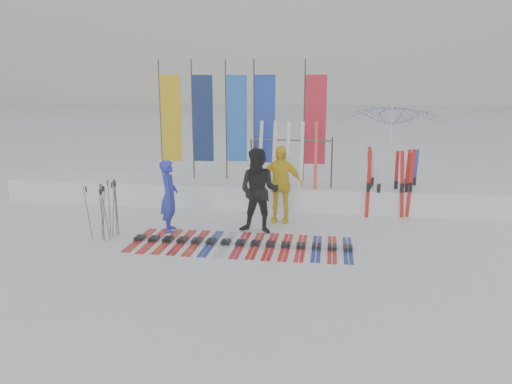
% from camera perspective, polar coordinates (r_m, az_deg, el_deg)
% --- Properties ---
extents(ground, '(120.00, 120.00, 0.00)m').
position_cam_1_polar(ground, '(9.14, -2.76, -8.28)').
color(ground, white).
rests_on(ground, ground).
extents(snow_bank, '(14.00, 1.60, 0.60)m').
position_cam_1_polar(snow_bank, '(13.41, 1.06, -0.10)').
color(snow_bank, white).
rests_on(snow_bank, ground).
extents(person_blue, '(0.50, 0.65, 1.58)m').
position_cam_1_polar(person_blue, '(11.05, -9.89, -0.46)').
color(person_blue, '#2030BA').
rests_on(person_blue, ground).
extents(person_black, '(0.98, 0.81, 1.85)m').
position_cam_1_polar(person_black, '(10.74, 0.34, 0.09)').
color(person_black, black).
rests_on(person_black, ground).
extents(person_yellow, '(1.06, 0.45, 1.81)m').
position_cam_1_polar(person_yellow, '(11.61, 2.74, 0.93)').
color(person_yellow, yellow).
rests_on(person_yellow, ground).
extents(tent_canopy, '(3.85, 3.88, 2.70)m').
position_cam_1_polar(tent_canopy, '(14.17, 14.99, 4.48)').
color(tent_canopy, white).
rests_on(tent_canopy, ground).
extents(ski_row, '(4.45, 1.70, 0.07)m').
position_cam_1_polar(ski_row, '(10.16, -1.77, -5.89)').
color(ski_row, '#B31D0E').
rests_on(ski_row, ground).
extents(pole_cluster, '(0.59, 0.75, 1.24)m').
position_cam_1_polar(pole_cluster, '(10.94, -16.62, -2.01)').
color(pole_cluster, '#595B60').
rests_on(pole_cluster, ground).
extents(feather_flags, '(4.45, 0.26, 3.20)m').
position_cam_1_polar(feather_flags, '(13.41, -2.27, 8.30)').
color(feather_flags, '#383A3F').
rests_on(feather_flags, ground).
extents(ski_rack, '(2.04, 0.80, 1.23)m').
position_cam_1_polar(ski_rack, '(12.74, 4.16, 4.15)').
color(ski_rack, '#383A3F').
rests_on(ski_rack, ground).
extents(upright_skis, '(1.34, 1.20, 1.67)m').
position_cam_1_polar(upright_skis, '(12.83, 15.10, 1.14)').
color(upright_skis, red).
rests_on(upright_skis, ground).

